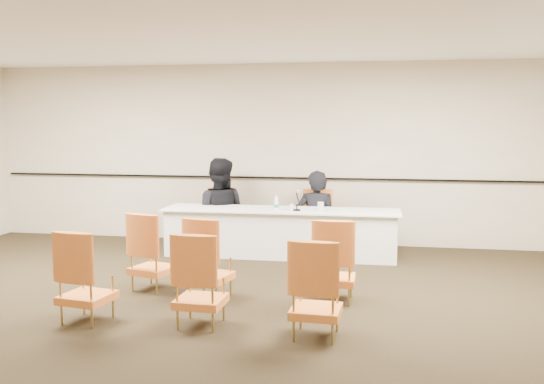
{
  "coord_description": "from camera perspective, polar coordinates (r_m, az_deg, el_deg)",
  "views": [
    {
      "loc": [
        1.77,
        -6.02,
        2.0
      ],
      "look_at": [
        0.19,
        2.6,
        1.01
      ],
      "focal_mm": 40.0,
      "sensor_mm": 36.0,
      "label": 1
    }
  ],
  "objects": [
    {
      "name": "aud_chair_front_mid",
      "position": [
        7.03,
        -5.92,
        -6.14
      ],
      "size": [
        0.59,
        0.59,
        0.95
      ],
      "primitive_type": null,
      "rotation": [
        0.0,
        0.0,
        -0.21
      ],
      "color": "orange",
      "rests_on": "ground"
    },
    {
      "name": "coffee_cup",
      "position": [
        8.91,
        4.6,
        -1.41
      ],
      "size": [
        0.12,
        0.12,
        0.14
      ],
      "primitive_type": "cylinder",
      "rotation": [
        0.0,
        0.0,
        0.34
      ],
      "color": "silver",
      "rests_on": "panel_table"
    },
    {
      "name": "wall_rail",
      "position": [
        10.17,
        0.3,
        1.36
      ],
      "size": [
        9.8,
        0.04,
        0.03
      ],
      "primitive_type": "cube",
      "color": "black",
      "rests_on": "wall_back"
    },
    {
      "name": "panelist_main",
      "position": [
        9.67,
        4.18,
        -3.22
      ],
      "size": [
        0.68,
        0.47,
        1.78
      ],
      "primitive_type": "imported",
      "rotation": [
        0.0,
        0.0,
        3.21
      ],
      "color": "black",
      "rests_on": "ground"
    },
    {
      "name": "panel_table",
      "position": [
        9.21,
        0.81,
        -3.84
      ],
      "size": [
        3.58,
        0.86,
        0.72
      ],
      "primitive_type": null,
      "rotation": [
        0.0,
        0.0,
        0.01
      ],
      "color": "silver",
      "rests_on": "ground"
    },
    {
      "name": "panelist_second_chair",
      "position": [
        9.94,
        -5.05,
        -2.42
      ],
      "size": [
        0.5,
        0.5,
        0.95
      ],
      "primitive_type": null,
      "rotation": [
        0.0,
        0.0,
        0.01
      ],
      "color": "orange",
      "rests_on": "ground"
    },
    {
      "name": "panelist_second",
      "position": [
        9.94,
        -5.05,
        -2.35
      ],
      "size": [
        0.98,
        0.78,
        1.93
      ],
      "primitive_type": "imported",
      "rotation": [
        0.0,
        0.0,
        3.2
      ],
      "color": "black",
      "rests_on": "ground"
    },
    {
      "name": "aud_chair_front_left",
      "position": [
        7.47,
        -11.12,
        -5.48
      ],
      "size": [
        0.62,
        0.62,
        0.95
      ],
      "primitive_type": null,
      "rotation": [
        0.0,
        0.0,
        -0.28
      ],
      "color": "orange",
      "rests_on": "ground"
    },
    {
      "name": "ceiling",
      "position": [
        6.35,
        -6.18,
        15.44
      ],
      "size": [
        10.0,
        10.0,
        0.0
      ],
      "primitive_type": "plane",
      "rotation": [
        3.14,
        0.0,
        0.0
      ],
      "color": "white",
      "rests_on": "ground"
    },
    {
      "name": "aud_chair_back_mid",
      "position": [
        6.1,
        -6.74,
        -8.11
      ],
      "size": [
        0.52,
        0.52,
        0.95
      ],
      "primitive_type": null,
      "rotation": [
        0.0,
        0.0,
        -0.03
      ],
      "color": "orange",
      "rests_on": "ground"
    },
    {
      "name": "aud_chair_back_left",
      "position": [
        6.46,
        -17.06,
        -7.52
      ],
      "size": [
        0.57,
        0.57,
        0.95
      ],
      "primitive_type": null,
      "rotation": [
        0.0,
        0.0,
        -0.16
      ],
      "color": "orange",
      "rests_on": "ground"
    },
    {
      "name": "aud_chair_front_right",
      "position": [
        6.92,
        5.9,
        -6.35
      ],
      "size": [
        0.5,
        0.5,
        0.95
      ],
      "primitive_type": null,
      "rotation": [
        0.0,
        0.0,
        -0.01
      ],
      "color": "orange",
      "rests_on": "ground"
    },
    {
      "name": "microphone",
      "position": [
        8.98,
        2.35,
        -0.8
      ],
      "size": [
        0.11,
        0.22,
        0.31
      ],
      "primitive_type": null,
      "rotation": [
        0.0,
        0.0,
        -0.01
      ],
      "color": "black",
      "rests_on": "panel_table"
    },
    {
      "name": "aud_chair_back_right",
      "position": [
        5.76,
        4.18,
        -8.96
      ],
      "size": [
        0.52,
        0.52,
        0.95
      ],
      "primitive_type": null,
      "rotation": [
        0.0,
        0.0,
        -0.04
      ],
      "color": "orange",
      "rests_on": "ground"
    },
    {
      "name": "floor",
      "position": [
        6.58,
        -5.86,
        -11.3
      ],
      "size": [
        10.0,
        10.0,
        0.0
      ],
      "primitive_type": "plane",
      "color": "black",
      "rests_on": "ground"
    },
    {
      "name": "water_bottle",
      "position": [
        9.05,
        0.41,
        -1.03
      ],
      "size": [
        0.07,
        0.07,
        0.22
      ],
      "primitive_type": null,
      "rotation": [
        0.0,
        0.0,
        0.04
      ],
      "color": "#167C77",
      "rests_on": "panel_table"
    },
    {
      "name": "wall_back",
      "position": [
        10.19,
        0.34,
        3.62
      ],
      "size": [
        10.0,
        0.04,
        3.0
      ],
      "primitive_type": "cube",
      "color": "#BCB193",
      "rests_on": "ground"
    },
    {
      "name": "papers",
      "position": [
        9.04,
        3.98,
        -1.74
      ],
      "size": [
        0.34,
        0.29,
        0.0
      ],
      "primitive_type": "cube",
      "rotation": [
        0.0,
        0.0,
        -0.24
      ],
      "color": "white",
      "rests_on": "panel_table"
    },
    {
      "name": "drinking_glass",
      "position": [
        9.0,
        1.88,
        -1.46
      ],
      "size": [
        0.07,
        0.07,
        0.1
      ],
      "primitive_type": "cylinder",
      "rotation": [
        0.0,
        0.0,
        0.09
      ],
      "color": "silver",
      "rests_on": "panel_table"
    },
    {
      "name": "panelist_main_chair",
      "position": [
        9.65,
        4.18,
        -2.68
      ],
      "size": [
        0.5,
        0.5,
        0.95
      ],
      "primitive_type": null,
      "rotation": [
        0.0,
        0.0,
        0.01
      ],
      "color": "orange",
      "rests_on": "ground"
    }
  ]
}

